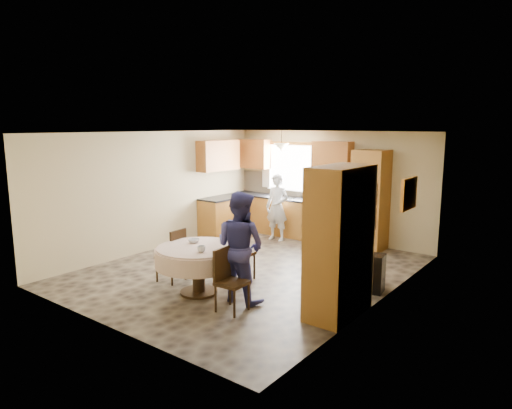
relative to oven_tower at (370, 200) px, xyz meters
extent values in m
cube|color=#6F624E|center=(-1.15, -2.69, -1.06)|extent=(5.00, 6.00, 0.01)
cube|color=white|center=(-1.15, -2.69, 1.44)|extent=(5.00, 6.00, 0.01)
cube|color=tan|center=(-1.15, 0.31, 0.19)|extent=(5.00, 0.02, 2.50)
cube|color=tan|center=(-1.15, -5.69, 0.19)|extent=(5.00, 0.02, 2.50)
cube|color=tan|center=(-3.65, -2.69, 0.19)|extent=(0.02, 6.00, 2.50)
cube|color=tan|center=(1.35, -2.69, 0.19)|extent=(0.02, 6.00, 2.50)
cube|color=white|center=(-2.15, 0.29, 0.54)|extent=(1.40, 0.03, 1.10)
cube|color=white|center=(-2.90, 0.24, 0.59)|extent=(0.22, 0.02, 1.15)
cube|color=white|center=(-1.40, 0.24, 0.59)|extent=(0.22, 0.02, 1.15)
cube|color=gold|center=(-2.00, 0.01, -0.62)|extent=(3.30, 0.60, 0.88)
cube|color=black|center=(-2.00, 0.01, -0.16)|extent=(3.30, 0.64, 0.04)
cube|color=gold|center=(-3.35, -0.89, -0.62)|extent=(0.60, 1.20, 0.88)
cube|color=black|center=(-3.35, -0.89, -0.16)|extent=(0.64, 1.20, 0.04)
cube|color=tan|center=(-2.00, 0.30, 0.12)|extent=(3.30, 0.02, 0.55)
cube|color=#B76A2D|center=(-3.20, 0.15, 0.85)|extent=(0.85, 0.33, 0.72)
cube|color=#B76A2D|center=(-1.00, 0.15, 0.85)|extent=(0.90, 0.33, 0.72)
cube|color=#B76A2D|center=(-3.48, -0.89, 0.85)|extent=(0.33, 1.20, 0.72)
cube|color=gold|center=(0.00, 0.00, 0.00)|extent=(0.66, 0.62, 2.12)
cube|color=black|center=(0.00, -0.31, 0.19)|extent=(0.56, 0.01, 0.45)
cube|color=black|center=(0.00, -0.31, -0.31)|extent=(0.56, 0.01, 0.45)
cone|color=beige|center=(-2.15, -0.19, 1.06)|extent=(0.36, 0.36, 0.18)
cube|color=#38230F|center=(0.24, -1.91, -0.64)|extent=(1.24, 0.64, 0.84)
cube|color=black|center=(1.05, -2.36, -0.75)|extent=(0.49, 0.38, 0.62)
cube|color=gold|center=(1.07, -3.48, -0.01)|extent=(0.55, 1.10, 2.10)
cylinder|color=#38230F|center=(-1.05, -4.09, -0.71)|extent=(0.20, 0.20, 0.70)
cylinder|color=#38230F|center=(-1.05, -4.09, -1.04)|extent=(0.59, 0.59, 0.04)
cylinder|color=#F1E1C5|center=(-1.05, -4.09, -0.32)|extent=(1.28, 1.28, 0.05)
cylinder|color=#F1E1C5|center=(-1.05, -4.09, -0.46)|extent=(1.34, 1.34, 0.28)
cube|color=#38230F|center=(-1.84, -3.95, -0.64)|extent=(0.43, 0.43, 0.05)
cube|color=#38230F|center=(-1.66, -3.93, -0.38)|extent=(0.07, 0.38, 0.47)
cylinder|color=#38230F|center=(-2.01, -4.12, -0.86)|extent=(0.03, 0.03, 0.41)
cylinder|color=#38230F|center=(-1.67, -4.12, -0.86)|extent=(0.03, 0.03, 0.41)
cylinder|color=#38230F|center=(-2.01, -3.78, -0.86)|extent=(0.03, 0.03, 0.41)
cylinder|color=#38230F|center=(-1.67, -3.78, -0.86)|extent=(0.03, 0.03, 0.41)
cube|color=#38230F|center=(-0.95, -3.21, -0.59)|extent=(0.45, 0.45, 0.05)
cube|color=#38230F|center=(-0.94, -3.41, -0.31)|extent=(0.42, 0.06, 0.52)
cylinder|color=#38230F|center=(-1.13, -3.40, -0.84)|extent=(0.04, 0.04, 0.45)
cylinder|color=#38230F|center=(-0.76, -3.40, -0.84)|extent=(0.04, 0.04, 0.45)
cylinder|color=#38230F|center=(-1.13, -3.02, -0.84)|extent=(0.04, 0.04, 0.45)
cylinder|color=#38230F|center=(-0.76, -3.02, -0.84)|extent=(0.04, 0.04, 0.45)
cube|color=#38230F|center=(-0.18, -4.30, -0.64)|extent=(0.41, 0.41, 0.05)
cube|color=#38230F|center=(-0.36, -4.31, -0.39)|extent=(0.05, 0.37, 0.47)
cylinder|color=#38230F|center=(-0.35, -4.47, -0.86)|extent=(0.03, 0.03, 0.40)
cylinder|color=#38230F|center=(-0.01, -4.47, -0.86)|extent=(0.03, 0.03, 0.40)
cylinder|color=#38230F|center=(-0.35, -4.13, -0.86)|extent=(0.03, 0.03, 0.40)
cylinder|color=#38230F|center=(-0.01, -4.13, -0.86)|extent=(0.03, 0.03, 0.40)
cube|color=#C38B39|center=(1.32, -1.51, 0.45)|extent=(0.05, 0.65, 0.54)
cube|color=silver|center=(1.29, -1.51, 0.45)|extent=(0.01, 0.54, 0.43)
imported|color=silver|center=(-0.84, -0.04, 0.00)|extent=(0.51, 0.35, 0.28)
imported|color=silver|center=(-2.01, -0.54, -0.29)|extent=(0.58, 0.40, 1.53)
imported|color=navy|center=(-0.35, -3.91, -0.22)|extent=(0.83, 0.65, 1.68)
imported|color=#B2B2B2|center=(-0.01, -1.91, -0.19)|extent=(0.31, 0.31, 0.06)
imported|color=silver|center=(0.53, -1.91, -0.08)|extent=(0.13, 0.13, 0.28)
imported|color=#B2B2B2|center=(-0.79, -4.28, -0.25)|extent=(0.15, 0.15, 0.10)
imported|color=#B2B2B2|center=(-1.28, -3.95, -0.27)|extent=(0.24, 0.24, 0.06)
camera|label=1|loc=(3.84, -9.01, 1.58)|focal=32.00mm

